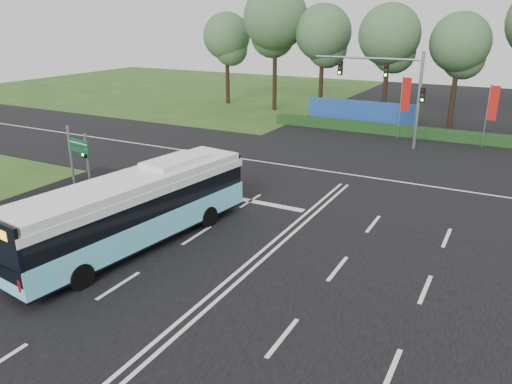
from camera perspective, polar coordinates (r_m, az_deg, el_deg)
ground at (r=20.98m, az=0.72°, el=-6.84°), size 120.00×120.00×0.00m
road_main at (r=20.97m, az=0.72°, el=-6.80°), size 20.00×120.00×0.04m
road_cross at (r=31.38m, az=10.89°, el=1.90°), size 120.00×14.00×0.05m
bike_path at (r=26.84m, az=-27.01°, el=-2.97°), size 5.00×18.00×0.06m
kerb_strip at (r=24.98m, az=-23.80°, el=-3.99°), size 0.25×18.00×0.12m
city_bus at (r=21.45m, az=-13.61°, el=-1.92°), size 3.91×11.79×3.32m
pedestrian_signal at (r=28.45m, az=-18.74°, el=3.24°), size 0.31×0.42×3.39m
street_sign at (r=26.48m, az=-19.98°, el=3.69°), size 1.62×0.35×4.20m
banner_flag_mid at (r=41.30m, az=16.59°, el=10.18°), size 0.73×0.13×4.96m
banner_flag_right at (r=40.60m, az=25.31°, el=8.78°), size 0.70×0.08×4.71m
traffic_light_gantry at (r=38.43m, az=15.60°, el=11.82°), size 8.41×0.28×7.00m
hedge at (r=43.03m, az=16.05°, el=6.75°), size 22.00×1.20×0.80m
blue_hoarding at (r=46.23m, az=11.96°, el=8.81°), size 10.00×0.30×2.20m
eucalyptus_row at (r=47.93m, az=24.66°, el=16.81°), size 53.35×9.12×12.40m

